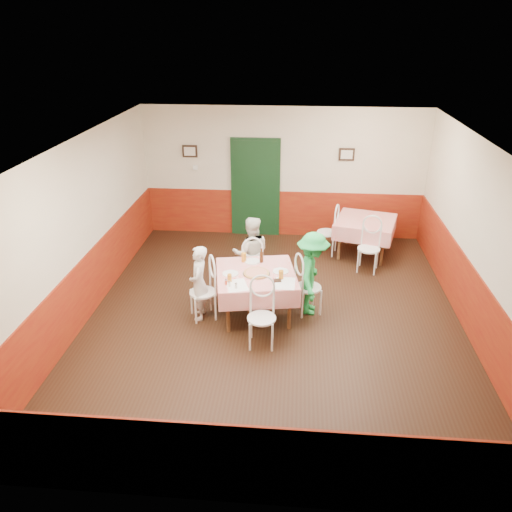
# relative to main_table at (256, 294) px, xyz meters

# --- Properties ---
(floor) EXTENTS (7.00, 7.00, 0.00)m
(floor) POSITION_rel_main_table_xyz_m (0.30, -0.05, -0.38)
(floor) COLOR black
(floor) RESTS_ON ground
(ceiling) EXTENTS (7.00, 7.00, 0.00)m
(ceiling) POSITION_rel_main_table_xyz_m (0.30, -0.05, 2.42)
(ceiling) COLOR white
(ceiling) RESTS_ON back_wall
(back_wall) EXTENTS (6.00, 0.10, 2.80)m
(back_wall) POSITION_rel_main_table_xyz_m (0.30, 3.45, 1.02)
(back_wall) COLOR beige
(back_wall) RESTS_ON ground
(front_wall) EXTENTS (6.00, 0.10, 2.80)m
(front_wall) POSITION_rel_main_table_xyz_m (0.30, -3.55, 1.02)
(front_wall) COLOR beige
(front_wall) RESTS_ON ground
(left_wall) EXTENTS (0.10, 7.00, 2.80)m
(left_wall) POSITION_rel_main_table_xyz_m (-2.70, -0.05, 1.02)
(left_wall) COLOR beige
(left_wall) RESTS_ON ground
(right_wall) EXTENTS (0.10, 7.00, 2.80)m
(right_wall) POSITION_rel_main_table_xyz_m (3.30, -0.05, 1.02)
(right_wall) COLOR beige
(right_wall) RESTS_ON ground
(wainscot_back) EXTENTS (6.00, 0.03, 1.00)m
(wainscot_back) POSITION_rel_main_table_xyz_m (0.30, 3.44, 0.12)
(wainscot_back) COLOR maroon
(wainscot_back) RESTS_ON ground
(wainscot_front) EXTENTS (6.00, 0.03, 1.00)m
(wainscot_front) POSITION_rel_main_table_xyz_m (0.30, -3.53, 0.12)
(wainscot_front) COLOR maroon
(wainscot_front) RESTS_ON ground
(wainscot_left) EXTENTS (0.03, 7.00, 1.00)m
(wainscot_left) POSITION_rel_main_table_xyz_m (-2.69, -0.05, 0.12)
(wainscot_left) COLOR maroon
(wainscot_left) RESTS_ON ground
(wainscot_right) EXTENTS (0.03, 7.00, 1.00)m
(wainscot_right) POSITION_rel_main_table_xyz_m (3.28, -0.05, 0.12)
(wainscot_right) COLOR maroon
(wainscot_right) RESTS_ON ground
(door) EXTENTS (0.96, 0.06, 2.10)m
(door) POSITION_rel_main_table_xyz_m (-0.30, 3.40, 0.68)
(door) COLOR black
(door) RESTS_ON ground
(picture_left) EXTENTS (0.32, 0.03, 0.26)m
(picture_left) POSITION_rel_main_table_xyz_m (-1.70, 3.40, 1.48)
(picture_left) COLOR black
(picture_left) RESTS_ON back_wall
(picture_right) EXTENTS (0.32, 0.03, 0.26)m
(picture_right) POSITION_rel_main_table_xyz_m (1.60, 3.40, 1.48)
(picture_right) COLOR black
(picture_right) RESTS_ON back_wall
(thermostat) EXTENTS (0.10, 0.03, 0.10)m
(thermostat) POSITION_rel_main_table_xyz_m (-1.60, 3.40, 1.12)
(thermostat) COLOR white
(thermostat) RESTS_ON back_wall
(main_table) EXTENTS (1.42, 1.42, 0.77)m
(main_table) POSITION_rel_main_table_xyz_m (0.00, 0.00, 0.00)
(main_table) COLOR red
(main_table) RESTS_ON ground
(second_table) EXTENTS (1.37, 1.37, 0.77)m
(second_table) POSITION_rel_main_table_xyz_m (1.99, 2.51, 0.00)
(second_table) COLOR red
(second_table) RESTS_ON ground
(chair_left) EXTENTS (0.55, 0.55, 0.90)m
(chair_left) POSITION_rel_main_table_xyz_m (-0.84, -0.15, 0.08)
(chair_left) COLOR white
(chair_left) RESTS_ON ground
(chair_right) EXTENTS (0.54, 0.54, 0.90)m
(chair_right) POSITION_rel_main_table_xyz_m (0.84, 0.15, 0.08)
(chair_right) COLOR white
(chair_right) RESTS_ON ground
(chair_far) EXTENTS (0.50, 0.50, 0.90)m
(chair_far) POSITION_rel_main_table_xyz_m (-0.15, 0.84, 0.08)
(chair_far) COLOR white
(chair_far) RESTS_ON ground
(chair_near) EXTENTS (0.43, 0.43, 0.90)m
(chair_near) POSITION_rel_main_table_xyz_m (0.15, -0.84, 0.08)
(chair_near) COLOR white
(chair_near) RESTS_ON ground
(chair_second_a) EXTENTS (0.51, 0.51, 0.90)m
(chair_second_a) POSITION_rel_main_table_xyz_m (1.24, 2.51, 0.08)
(chair_second_a) COLOR white
(chair_second_a) RESTS_ON ground
(chair_second_b) EXTENTS (0.51, 0.51, 0.90)m
(chair_second_b) POSITION_rel_main_table_xyz_m (1.99, 1.76, 0.08)
(chair_second_b) COLOR white
(chair_second_b) RESTS_ON ground
(pizza) EXTENTS (0.47, 0.47, 0.03)m
(pizza) POSITION_rel_main_table_xyz_m (0.01, -0.04, 0.40)
(pizza) COLOR #B74723
(pizza) RESTS_ON main_table
(plate_left) EXTENTS (0.29, 0.29, 0.01)m
(plate_left) POSITION_rel_main_table_xyz_m (-0.40, -0.08, 0.39)
(plate_left) COLOR white
(plate_left) RESTS_ON main_table
(plate_right) EXTENTS (0.29, 0.29, 0.01)m
(plate_right) POSITION_rel_main_table_xyz_m (0.39, 0.07, 0.39)
(plate_right) COLOR white
(plate_right) RESTS_ON main_table
(plate_far) EXTENTS (0.29, 0.29, 0.01)m
(plate_far) POSITION_rel_main_table_xyz_m (-0.09, 0.39, 0.39)
(plate_far) COLOR white
(plate_far) RESTS_ON main_table
(glass_a) EXTENTS (0.08, 0.08, 0.12)m
(glass_a) POSITION_rel_main_table_xyz_m (-0.37, -0.33, 0.45)
(glass_a) COLOR #BF7219
(glass_a) RESTS_ON main_table
(glass_b) EXTENTS (0.09, 0.09, 0.14)m
(glass_b) POSITION_rel_main_table_xyz_m (0.40, -0.17, 0.45)
(glass_b) COLOR #BF7219
(glass_b) RESTS_ON main_table
(glass_c) EXTENTS (0.10, 0.10, 0.15)m
(glass_c) POSITION_rel_main_table_xyz_m (-0.23, 0.39, 0.46)
(glass_c) COLOR #BF7219
(glass_c) RESTS_ON main_table
(beer_bottle) EXTENTS (0.07, 0.07, 0.22)m
(beer_bottle) POSITION_rel_main_table_xyz_m (0.06, 0.39, 0.49)
(beer_bottle) COLOR #381C0A
(beer_bottle) RESTS_ON main_table
(shaker_a) EXTENTS (0.04, 0.04, 0.09)m
(shaker_a) POSITION_rel_main_table_xyz_m (-0.35, -0.49, 0.43)
(shaker_a) COLOR silver
(shaker_a) RESTS_ON main_table
(shaker_b) EXTENTS (0.04, 0.04, 0.09)m
(shaker_b) POSITION_rel_main_table_xyz_m (-0.25, -0.54, 0.43)
(shaker_b) COLOR silver
(shaker_b) RESTS_ON main_table
(shaker_c) EXTENTS (0.04, 0.04, 0.09)m
(shaker_c) POSITION_rel_main_table_xyz_m (-0.41, -0.44, 0.43)
(shaker_c) COLOR #B23319
(shaker_c) RESTS_ON main_table
(menu_left) EXTENTS (0.41, 0.47, 0.00)m
(menu_left) POSITION_rel_main_table_xyz_m (-0.25, -0.44, 0.39)
(menu_left) COLOR white
(menu_left) RESTS_ON main_table
(menu_right) EXTENTS (0.31, 0.41, 0.00)m
(menu_right) POSITION_rel_main_table_xyz_m (0.47, -0.32, 0.39)
(menu_right) COLOR white
(menu_right) RESTS_ON main_table
(wallet) EXTENTS (0.12, 0.11, 0.02)m
(wallet) POSITION_rel_main_table_xyz_m (0.35, -0.25, 0.40)
(wallet) COLOR black
(wallet) RESTS_ON main_table
(diner_left) EXTENTS (0.32, 0.47, 1.24)m
(diner_left) POSITION_rel_main_table_xyz_m (-0.89, -0.16, 0.25)
(diner_left) COLOR gray
(diner_left) RESTS_ON ground
(diner_far) EXTENTS (0.72, 0.60, 1.35)m
(diner_far) POSITION_rel_main_table_xyz_m (-0.16, 0.89, 0.30)
(diner_far) COLOR gray
(diner_far) RESTS_ON ground
(diner_right) EXTENTS (0.58, 0.94, 1.39)m
(diner_right) POSITION_rel_main_table_xyz_m (0.89, 0.16, 0.32)
(diner_right) COLOR gray
(diner_right) RESTS_ON ground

